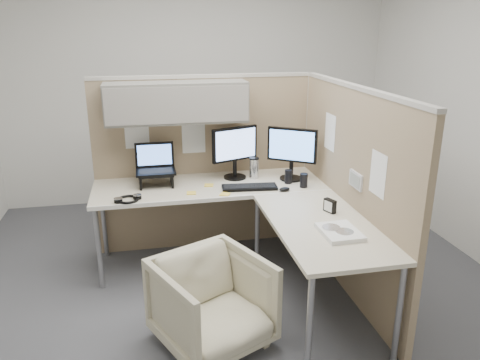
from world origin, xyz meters
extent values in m
plane|color=#44454A|center=(0.00, 0.00, 0.00)|extent=(4.50, 4.50, 0.00)
cube|color=#998264|center=(-0.10, 0.90, 0.80)|extent=(2.00, 0.05, 1.60)
cube|color=#A8A399|center=(-0.10, 0.90, 1.61)|extent=(2.00, 0.06, 0.03)
cube|color=slate|center=(-0.35, 0.75, 1.42)|extent=(1.20, 0.34, 0.34)
cube|color=gray|center=(-0.35, 0.57, 1.42)|extent=(1.18, 0.01, 0.30)
plane|color=white|center=(-0.70, 0.87, 1.15)|extent=(0.26, 0.00, 0.26)
plane|color=white|center=(-0.20, 0.87, 1.08)|extent=(0.26, 0.00, 0.26)
cube|color=#998264|center=(0.90, -0.10, 0.80)|extent=(0.05, 2.00, 1.60)
cube|color=#A8A399|center=(0.90, -0.10, 1.61)|extent=(0.06, 2.00, 0.03)
cube|color=#A8A399|center=(0.90, 0.90, 0.80)|extent=(0.06, 0.06, 1.60)
cube|color=silver|center=(0.87, -0.25, 0.96)|extent=(0.02, 0.20, 0.12)
cube|color=gray|center=(0.86, -0.25, 0.96)|extent=(0.00, 0.16, 0.09)
plane|color=white|center=(0.87, 0.30, 1.20)|extent=(0.00, 0.26, 0.26)
plane|color=white|center=(0.87, -0.55, 1.10)|extent=(0.00, 0.26, 0.26)
cube|color=beige|center=(-0.10, 0.54, 0.71)|extent=(2.00, 0.68, 0.03)
cube|color=beige|center=(0.54, -0.45, 0.71)|extent=(0.68, 1.30, 0.03)
cube|color=white|center=(-0.10, 0.20, 0.71)|extent=(2.00, 0.02, 0.03)
cylinder|color=gray|center=(-1.05, 0.25, 0.35)|extent=(0.04, 0.04, 0.70)
cylinder|color=gray|center=(-1.05, 0.83, 0.35)|extent=(0.04, 0.04, 0.70)
cylinder|color=gray|center=(0.25, -1.05, 0.35)|extent=(0.04, 0.04, 0.70)
cylinder|color=gray|center=(0.83, -1.05, 0.35)|extent=(0.04, 0.04, 0.70)
cylinder|color=gray|center=(0.25, 0.25, 0.35)|extent=(0.04, 0.04, 0.70)
imported|color=beige|center=(-0.27, -0.63, 0.34)|extent=(0.86, 0.84, 0.68)
cylinder|color=black|center=(0.14, 0.67, 0.74)|extent=(0.20, 0.20, 0.02)
cylinder|color=black|center=(0.14, 0.67, 0.82)|extent=(0.04, 0.04, 0.15)
cube|color=black|center=(0.14, 0.67, 1.05)|extent=(0.43, 0.18, 0.30)
cube|color=#85A5E7|center=(0.15, 0.65, 1.05)|extent=(0.38, 0.14, 0.26)
cylinder|color=black|center=(0.62, 0.53, 0.74)|extent=(0.20, 0.20, 0.02)
cylinder|color=black|center=(0.62, 0.53, 0.82)|extent=(0.04, 0.04, 0.15)
cube|color=black|center=(0.62, 0.53, 1.05)|extent=(0.39, 0.27, 0.30)
cube|color=#5792EC|center=(0.61, 0.51, 1.05)|extent=(0.34, 0.23, 0.26)
cube|color=black|center=(-0.56, 0.60, 0.84)|extent=(0.29, 0.23, 0.01)
cube|color=black|center=(-0.69, 0.60, 0.79)|extent=(0.02, 0.22, 0.12)
cube|color=black|center=(-0.43, 0.60, 0.79)|extent=(0.02, 0.22, 0.12)
cube|color=black|center=(-0.56, 0.60, 0.86)|extent=(0.33, 0.23, 0.02)
cube|color=black|center=(-0.56, 0.74, 0.97)|extent=(0.33, 0.06, 0.21)
cube|color=#598CF2|center=(-0.56, 0.73, 0.97)|extent=(0.29, 0.04, 0.17)
cube|color=black|center=(0.21, 0.36, 0.74)|extent=(0.48, 0.20, 0.02)
ellipsoid|color=black|center=(0.48, 0.24, 0.75)|extent=(0.10, 0.08, 0.03)
cylinder|color=silver|center=(0.31, 0.64, 0.82)|extent=(0.08, 0.08, 0.18)
cylinder|color=black|center=(0.31, 0.64, 0.91)|extent=(0.09, 0.09, 0.01)
cylinder|color=black|center=(0.66, 0.30, 0.79)|extent=(0.07, 0.07, 0.12)
cylinder|color=black|center=(0.57, 0.43, 0.79)|extent=(0.07, 0.07, 0.12)
cube|color=yellow|center=(-0.12, 0.51, 0.73)|extent=(0.09, 0.09, 0.01)
cube|color=yellow|center=(-0.02, 0.26, 0.73)|extent=(0.10, 0.10, 0.01)
cube|color=yellow|center=(-0.29, 0.34, 0.73)|extent=(0.08, 0.08, 0.01)
torus|color=black|center=(-0.80, 0.28, 0.74)|extent=(0.22, 0.22, 0.02)
cylinder|color=black|center=(-0.87, 0.25, 0.75)|extent=(0.07, 0.07, 0.03)
cylinder|color=black|center=(-0.72, 0.30, 0.75)|extent=(0.07, 0.07, 0.03)
cube|color=white|center=(0.59, -0.64, 0.74)|extent=(0.25, 0.31, 0.03)
cylinder|color=silver|center=(0.61, -0.67, 0.76)|extent=(0.12, 0.12, 0.00)
cylinder|color=silver|center=(0.55, -0.59, 0.76)|extent=(0.12, 0.12, 0.00)
cube|color=black|center=(0.67, -0.26, 0.78)|extent=(0.07, 0.11, 0.10)
cube|color=white|center=(0.65, -0.27, 0.78)|extent=(0.03, 0.07, 0.08)
camera|label=1|loc=(-0.63, -3.27, 2.05)|focal=35.00mm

